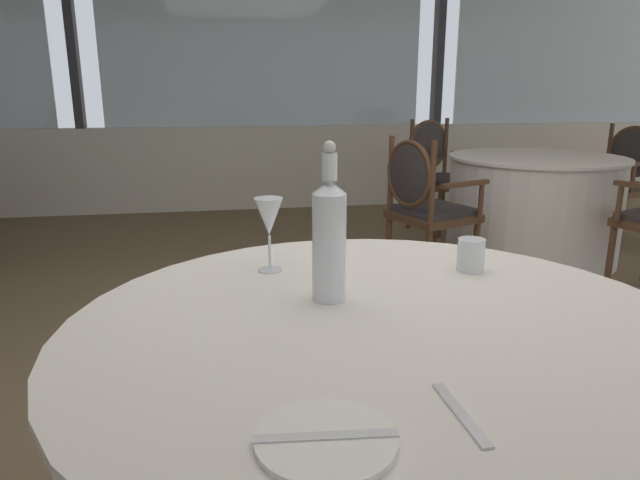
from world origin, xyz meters
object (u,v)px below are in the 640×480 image
at_px(side_plate, 326,440).
at_px(water_bottle, 329,237).
at_px(dining_chair_0_2, 436,167).
at_px(dining_chair_0_3, 424,199).
at_px(dining_chair_0_1, 621,174).
at_px(wine_glass, 269,219).
at_px(water_tumbler, 471,255).

distance_m(side_plate, water_bottle, 0.57).
height_order(dining_chair_0_2, dining_chair_0_3, dining_chair_0_2).
xyz_separation_m(water_bottle, dining_chair_0_1, (3.00, 2.91, -0.36)).
xyz_separation_m(water_bottle, dining_chair_0_2, (1.64, 3.53, -0.35)).
distance_m(water_bottle, dining_chair_0_2, 3.90).
height_order(wine_glass, dining_chair_0_1, wine_glass).
bearing_deg(dining_chair_0_1, water_bottle, 23.48).
xyz_separation_m(water_tumbler, dining_chair_0_2, (1.23, 3.38, -0.24)).
height_order(side_plate, water_bottle, water_bottle).
bearing_deg(dining_chair_0_3, water_bottle, -136.07).
relative_size(water_bottle, dining_chair_0_1, 0.39).
height_order(side_plate, water_tumbler, water_tumbler).
relative_size(wine_glass, dining_chair_0_3, 0.21).
height_order(water_bottle, dining_chair_0_1, water_bottle).
distance_m(water_bottle, wine_glass, 0.26).
height_order(water_bottle, dining_chair_0_3, water_bottle).
bearing_deg(dining_chair_0_2, side_plate, -43.92).
relative_size(side_plate, dining_chair_0_3, 0.21).
bearing_deg(wine_glass, dining_chair_0_1, 40.68).
bearing_deg(water_bottle, dining_chair_0_3, 64.60).
xyz_separation_m(wine_glass, water_tumbler, (0.53, -0.09, -0.10)).
distance_m(water_tumbler, dining_chair_0_3, 2.13).
bearing_deg(side_plate, dining_chair_0_2, 66.76).
bearing_deg(wine_glass, water_bottle, -63.70).
distance_m(water_bottle, dining_chair_0_1, 4.19).
bearing_deg(dining_chair_0_2, water_tumbler, -40.60).
relative_size(side_plate, water_bottle, 0.55).
distance_m(dining_chair_0_1, dining_chair_0_3, 2.10).
distance_m(water_tumbler, dining_chair_0_2, 3.61).
distance_m(wine_glass, dining_chair_0_1, 4.12).
bearing_deg(dining_chair_0_2, wine_glass, -48.73).
xyz_separation_m(water_tumbler, dining_chair_0_1, (2.58, 2.77, -0.25)).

